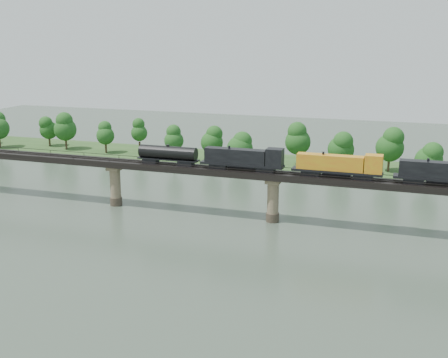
% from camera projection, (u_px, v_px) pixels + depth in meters
% --- Properties ---
extents(ground, '(400.00, 400.00, 0.00)m').
position_uv_depth(ground, '(232.00, 272.00, 99.91)').
color(ground, '#334034').
rests_on(ground, ground).
extents(far_bank, '(300.00, 24.00, 1.60)m').
position_uv_depth(far_bank, '(314.00, 167.00, 177.77)').
color(far_bank, '#26461C').
rests_on(far_bank, ground).
extents(bridge, '(236.00, 30.00, 11.50)m').
position_uv_depth(bridge, '(273.00, 198.00, 126.11)').
color(bridge, '#473A2D').
rests_on(bridge, ground).
extents(bridge_superstructure, '(220.00, 4.90, 0.75)m').
position_uv_depth(bridge_superstructure, '(274.00, 171.00, 124.56)').
color(bridge_superstructure, black).
rests_on(bridge_superstructure, bridge).
extents(far_treeline, '(289.06, 17.54, 13.60)m').
position_uv_depth(far_treeline, '(286.00, 143.00, 174.23)').
color(far_treeline, '#382619').
rests_on(far_treeline, far_bank).
extents(freight_train, '(77.82, 3.03, 5.36)m').
position_uv_depth(freight_train, '(305.00, 163.00, 121.84)').
color(freight_train, black).
rests_on(freight_train, bridge).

